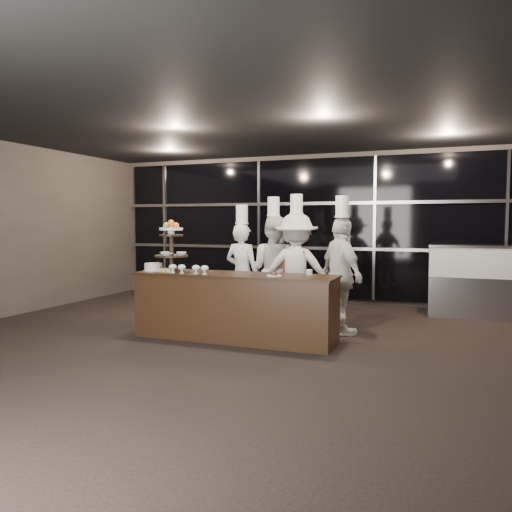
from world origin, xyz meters
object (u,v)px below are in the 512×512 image
at_px(layer_cake, 154,267).
at_px(chef_a, 242,272).
at_px(chef_c, 296,270).
at_px(chef_b, 273,269).
at_px(buffet_counter, 235,306).
at_px(display_case, 472,277).
at_px(chef_d, 341,275).
at_px(display_stand, 171,242).

bearing_deg(layer_cake, chef_a, 50.37).
distance_m(layer_cake, chef_c, 2.16).
height_order(chef_b, chef_c, chef_c).
height_order(buffet_counter, chef_c, chef_c).
xyz_separation_m(layer_cake, chef_a, (0.93, 1.12, -0.14)).
height_order(buffet_counter, display_case, display_case).
distance_m(layer_cake, chef_d, 2.73).
bearing_deg(layer_cake, chef_d, 18.44).
xyz_separation_m(layer_cake, chef_d, (2.59, 0.86, -0.11)).
relative_size(layer_cake, chef_b, 0.15).
relative_size(display_stand, layer_cake, 2.48).
height_order(display_case, chef_a, chef_a).
bearing_deg(layer_cake, chef_b, 43.25).
xyz_separation_m(layer_cake, chef_b, (1.40, 1.32, -0.10)).
relative_size(buffet_counter, chef_d, 1.42).
relative_size(chef_b, chef_d, 1.01).
bearing_deg(chef_d, chef_b, 159.30).
xyz_separation_m(chef_c, chef_d, (0.76, -0.28, -0.02)).
xyz_separation_m(display_case, chef_b, (-3.00, -1.70, 0.19)).
distance_m(display_stand, chef_d, 2.50).
bearing_deg(chef_a, layer_cake, -129.63).
relative_size(chef_a, chef_d, 0.95).
bearing_deg(chef_d, chef_a, 171.11).
bearing_deg(chef_d, display_stand, -160.64).
relative_size(buffet_counter, chef_c, 1.38).
bearing_deg(buffet_counter, display_case, 43.43).
bearing_deg(display_case, chef_b, -150.55).
xyz_separation_m(chef_a, chef_d, (1.66, -0.26, 0.04)).
bearing_deg(layer_cake, display_case, 34.37).
bearing_deg(chef_a, buffet_counter, -72.28).
distance_m(display_case, chef_c, 3.18).
bearing_deg(chef_c, chef_a, -178.54).
relative_size(display_stand, chef_b, 0.37).
distance_m(display_stand, chef_c, 1.96).
bearing_deg(buffet_counter, chef_b, 84.39).
bearing_deg(chef_d, display_case, 49.87).
bearing_deg(display_stand, chef_c, 35.20).
bearing_deg(display_case, chef_d, -130.13).
relative_size(chef_a, chef_b, 0.94).
bearing_deg(chef_a, chef_d, -8.89).
bearing_deg(display_stand, chef_d, 19.36).
distance_m(buffet_counter, chef_d, 1.60).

